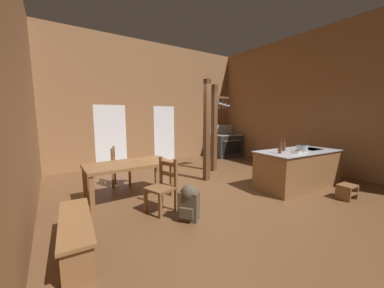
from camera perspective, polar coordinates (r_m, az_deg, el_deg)
name	(u,v)px	position (r m, az deg, el deg)	size (l,w,h in m)	color
ground_plane	(223,192)	(5.12, 8.35, -12.56)	(7.89, 8.35, 0.10)	brown
wall_back	(154,104)	(8.10, -10.04, 10.50)	(7.89, 0.14, 4.27)	#93663F
wall_left	(10,81)	(3.62, -40.48, 12.62)	(0.14, 8.35, 4.27)	#93663F
wall_right	(313,102)	(7.73, 29.46, 9.80)	(0.14, 8.35, 4.27)	#93663F
glazed_door_back_left	(111,136)	(7.55, -20.80, 1.90)	(1.00, 0.01, 2.05)	white
glazed_panel_back_right	(164,134)	(8.20, -7.38, 2.74)	(0.84, 0.01, 2.05)	white
kitchen_island	(298,169)	(5.78, 26.39, -5.88)	(2.22, 1.10, 0.89)	brown
stove_range	(226,145)	(9.08, 9.08, -0.27)	(1.20, 0.90, 1.32)	#2F2F2F
support_post_with_pot_rack	(215,125)	(6.60, 6.24, 5.09)	(0.71, 0.26, 2.62)	brown
support_post_center	(207,131)	(5.58, 3.98, 3.49)	(0.14, 0.14, 2.62)	brown
step_stool	(347,190)	(5.52, 35.96, -10.00)	(0.37, 0.29, 0.30)	brown
dining_table	(129,167)	(4.63, -16.40, -5.92)	(1.71, 0.92, 0.74)	brown
ladderback_chair_near_window	(163,186)	(3.94, -7.75, -11.09)	(0.55, 0.55, 0.95)	brown
ladderback_chair_by_post	(119,167)	(5.57, -18.77, -5.86)	(0.56, 0.56, 0.95)	brown
bench_along_left_wall	(76,229)	(3.21, -28.57, -19.27)	(0.44, 1.41, 0.44)	brown
backpack	(189,201)	(3.62, -0.85, -15.03)	(0.39, 0.39, 0.60)	#4C4233
stockpot_on_counter	(302,148)	(5.54, 27.32, -0.91)	(0.31, 0.24, 0.17)	#A8AAB2
mixing_bowl_on_counter	(297,152)	(5.22, 26.20, -1.91)	(0.17, 0.17, 0.06)	silver
bottle_tall_on_counter	(280,147)	(5.04, 22.39, -0.82)	(0.07, 0.07, 0.34)	#56331E
bottle_short_on_counter	(284,146)	(5.45, 23.28, -0.41)	(0.08, 0.08, 0.31)	#56331E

